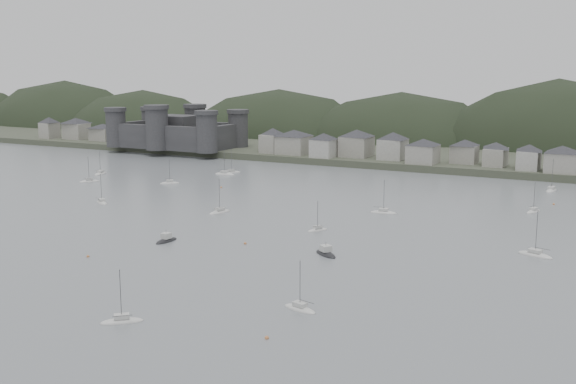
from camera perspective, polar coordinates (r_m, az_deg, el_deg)
The scene contains 10 objects.
ground at distance 146.69m, azimuth -13.98°, elevation -6.87°, with size 900.00×900.00×0.00m, color slate.
far_shore_land at distance 411.79m, azimuth 14.55°, elevation 4.14°, with size 900.00×250.00×3.00m, color #383D2D.
forested_ridge at distance 387.45m, azimuth 14.27°, elevation 1.89°, with size 851.55×103.94×102.57m.
castle at distance 357.05m, azimuth -9.19°, elevation 4.99°, with size 66.00×43.00×20.00m.
waterfront_town at distance 292.30m, azimuth 19.10°, elevation 2.99°, with size 451.48×28.46×12.92m.
sailboat_lead at distance 227.67m, azimuth -15.15°, elevation -0.85°, with size 7.63×5.74×10.18m.
moored_fleet at distance 204.25m, azimuth -4.38°, elevation -1.76°, with size 264.48×178.96×12.93m.
motor_launch_near at distance 159.35m, azimuth 3.15°, elevation -5.11°, with size 7.92×6.82×3.86m.
motor_launch_far at distance 173.78m, azimuth -10.03°, elevation -3.96°, with size 3.02×7.32×3.73m.
mooring_buoys at distance 175.13m, azimuth -0.65°, elevation -3.74°, with size 163.39×138.59×0.70m.
Camera 1 is at (94.88, -103.64, 42.12)m, focal length 42.97 mm.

